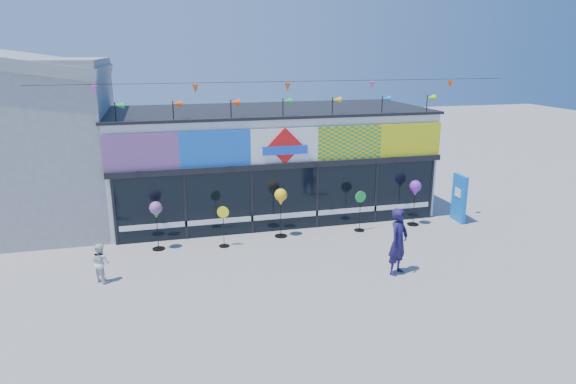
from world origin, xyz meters
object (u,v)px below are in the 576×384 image
object	(u,v)px
spinner_0	(156,211)
spinner_4	(415,189)
spinner_1	(223,225)
spinner_2	(281,198)
blue_sign	(459,198)
spinner_3	(360,210)
adult_man	(398,241)
child	(101,263)

from	to	relation	value
spinner_0	spinner_4	world-z (taller)	spinner_4
spinner_1	spinner_2	distance (m)	2.20
blue_sign	spinner_1	size ratio (longest dim) A/B	1.29
spinner_3	adult_man	size ratio (longest dim) A/B	0.75
spinner_4	spinner_0	bearing A→B (deg)	-179.21
spinner_2	adult_man	distance (m)	4.61
spinner_1	spinner_3	bearing A→B (deg)	3.61
spinner_0	spinner_1	bearing A→B (deg)	-7.68
spinner_0	spinner_4	xyz separation A→B (m)	(9.24, 0.13, 0.07)
spinner_1	child	xyz separation A→B (m)	(-3.69, -1.80, -0.17)
spinner_0	adult_man	world-z (taller)	adult_man
blue_sign	adult_man	world-z (taller)	adult_man
blue_sign	spinner_3	size ratio (longest dim) A/B	1.21
spinner_1	spinner_3	distance (m)	4.95
spinner_4	child	xyz separation A→B (m)	(-10.81, -2.21, -0.80)
spinner_0	spinner_1	world-z (taller)	spinner_0
child	adult_man	bearing A→B (deg)	-144.21
adult_man	spinner_3	bearing A→B (deg)	49.96
spinner_0	adult_man	distance (m)	7.65
spinner_0	spinner_2	xyz separation A→B (m)	(4.17, 0.16, 0.08)
spinner_0	spinner_3	size ratio (longest dim) A/B	1.10
spinner_1	adult_man	size ratio (longest dim) A/B	0.71
spinner_1	adult_man	distance (m)	5.71
blue_sign	spinner_0	size ratio (longest dim) A/B	1.10
spinner_1	adult_man	world-z (taller)	adult_man
blue_sign	spinner_4	bearing A→B (deg)	-176.79
spinner_3	adult_man	world-z (taller)	adult_man
spinner_0	adult_man	size ratio (longest dim) A/B	0.83
blue_sign	child	distance (m)	12.86
blue_sign	spinner_0	world-z (taller)	blue_sign
spinner_2	spinner_3	size ratio (longest dim) A/B	1.17
spinner_2	adult_man	world-z (taller)	adult_man
blue_sign	adult_man	bearing A→B (deg)	-135.60
spinner_0	adult_man	bearing A→B (deg)	-28.64
spinner_0	spinner_4	bearing A→B (deg)	0.79
blue_sign	spinner_2	distance (m)	6.94
blue_sign	spinner_1	world-z (taller)	blue_sign
blue_sign	adult_man	distance (m)	5.79
spinner_3	adult_man	bearing A→B (deg)	-95.30
blue_sign	spinner_1	bearing A→B (deg)	-173.83
spinner_0	spinner_1	size ratio (longest dim) A/B	1.17
spinner_2	spinner_0	bearing A→B (deg)	-177.78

